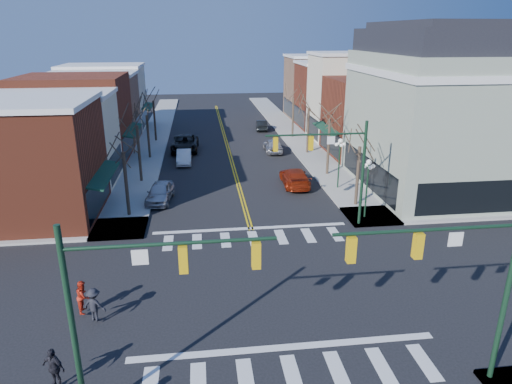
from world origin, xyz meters
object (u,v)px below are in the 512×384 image
object	(u,v)px
car_right_far	(262,125)
pedestrian_dark_b	(94,305)
lamppost_midblock	(340,155)
car_right_near	(295,177)
pedestrian_red_b	(83,296)
pedestrian_dark_a	(53,368)
car_left_far	(185,144)
lamppost_corner	(368,179)
car_right_mid	(273,145)
car_left_near	(160,192)
car_left_mid	(184,157)
victorian_corner	(444,109)

from	to	relation	value
car_right_far	pedestrian_dark_b	xyz separation A→B (m)	(-13.37, -42.04, 0.29)
lamppost_midblock	car_right_far	size ratio (longest dim) A/B	1.07
car_right_far	car_right_near	bearing A→B (deg)	93.92
pedestrian_red_b	pedestrian_dark_a	world-z (taller)	pedestrian_dark_a
car_left_far	car_right_far	bearing A→B (deg)	48.76
lamppost_corner	pedestrian_dark_b	world-z (taller)	lamppost_corner
lamppost_corner	car_left_far	world-z (taller)	lamppost_corner
pedestrian_red_b	pedestrian_dark_a	distance (m)	4.84
lamppost_corner	car_right_mid	bearing A→B (deg)	99.83
car_left_near	car_right_far	world-z (taller)	car_left_near
lamppost_midblock	pedestrian_dark_b	bearing A→B (deg)	-134.16
lamppost_midblock	car_left_far	world-z (taller)	lamppost_midblock
car_right_mid	pedestrian_dark_a	bearing A→B (deg)	68.78
car_left_mid	car_right_near	xyz separation A→B (m)	(9.60, -8.31, 0.08)
car_left_near	car_right_mid	world-z (taller)	car_right_mid
lamppost_midblock	car_right_near	world-z (taller)	lamppost_midblock
car_right_mid	pedestrian_dark_b	xyz separation A→B (m)	(-12.96, -29.97, 0.19)
car_right_near	lamppost_midblock	bearing A→B (deg)	159.76
car_right_far	lamppost_corner	bearing A→B (deg)	100.30
pedestrian_red_b	pedestrian_dark_b	bearing A→B (deg)	-142.70
pedestrian_red_b	car_left_mid	bearing A→B (deg)	-11.00
car_right_far	pedestrian_dark_b	distance (m)	44.12
lamppost_midblock	car_left_far	size ratio (longest dim) A/B	0.71
car_left_near	car_right_near	distance (m)	11.47
pedestrian_red_b	pedestrian_dark_a	xyz separation A→B (m)	(0.03, -4.84, 0.03)
lamppost_midblock	pedestrian_dark_b	distance (m)	23.57
lamppost_corner	car_right_near	world-z (taller)	lamppost_corner
pedestrian_dark_b	car_left_far	bearing A→B (deg)	-76.09
pedestrian_dark_a	pedestrian_dark_b	bearing A→B (deg)	108.23
pedestrian_dark_b	car_right_far	bearing A→B (deg)	-87.67
victorian_corner	pedestrian_red_b	world-z (taller)	victorian_corner
car_right_far	car_left_near	bearing A→B (deg)	71.11
car_left_far	pedestrian_dark_b	size ratio (longest dim) A/B	3.78
pedestrian_dark_a	car_right_near	bearing A→B (deg)	85.70
victorian_corner	car_right_mid	distance (m)	18.90
car_left_near	pedestrian_dark_a	bearing A→B (deg)	-89.48
victorian_corner	pedestrian_red_b	size ratio (longest dim) A/B	9.00
lamppost_midblock	pedestrian_red_b	size ratio (longest dim) A/B	2.73
lamppost_corner	pedestrian_dark_a	xyz separation A→B (m)	(-16.99, -14.37, -1.99)
victorian_corner	lamppost_corner	world-z (taller)	victorian_corner
car_left_near	victorian_corner	bearing A→B (deg)	8.99
lamppost_corner	lamppost_midblock	xyz separation A→B (m)	(0.00, 6.50, 0.00)
car_left_mid	car_right_mid	size ratio (longest dim) A/B	0.91
victorian_corner	pedestrian_dark_b	xyz separation A→B (m)	(-24.66, -16.35, -5.70)
lamppost_midblock	pedestrian_dark_a	distance (m)	26.99
car_left_mid	car_right_far	world-z (taller)	car_left_mid
victorian_corner	lamppost_midblock	xyz separation A→B (m)	(-8.30, 0.50, -3.70)
lamppost_corner	car_right_mid	size ratio (longest dim) A/B	0.97
car_right_far	pedestrian_red_b	distance (m)	43.56
victorian_corner	car_left_far	world-z (taller)	victorian_corner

